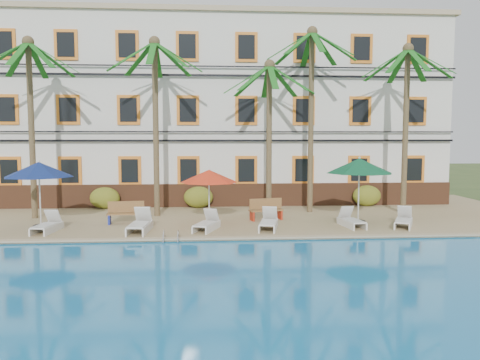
{
  "coord_description": "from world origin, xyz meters",
  "views": [
    {
      "loc": [
        -0.49,
        -17.31,
        3.85
      ],
      "look_at": [
        0.9,
        3.0,
        2.0
      ],
      "focal_mm": 35.0,
      "sensor_mm": 36.0,
      "label": 1
    }
  ],
  "objects": [
    {
      "name": "palm_d",
      "position": [
        4.44,
        4.89,
        5.85
      ],
      "size": [
        4.27,
        4.27,
        8.82
      ],
      "color": "brown",
      "rests_on": "pool_deck"
    },
    {
      "name": "pool_ladder",
      "position": [
        -1.8,
        -1.0,
        0.25
      ],
      "size": [
        0.54,
        0.74,
        0.74
      ],
      "color": "silver",
      "rests_on": "ground"
    },
    {
      "name": "bench_right",
      "position": [
        2.02,
        2.89,
        0.72
      ],
      "size": [
        1.57,
        0.82,
        0.93
      ],
      "color": "olive",
      "rests_on": "pool_deck"
    },
    {
      "name": "lounger_a",
      "position": [
        -6.64,
        0.79,
        0.51
      ],
      "size": [
        0.78,
        1.75,
        0.8
      ],
      "color": "silver",
      "rests_on": "pool_deck"
    },
    {
      "name": "umbrella_green",
      "position": [
        5.85,
        1.89,
        2.65
      ],
      "size": [
        2.82,
        2.82,
        2.81
      ],
      "color": "black",
      "rests_on": "pool_deck"
    },
    {
      "name": "hotel_building",
      "position": [
        0.0,
        9.98,
        5.37
      ],
      "size": [
        25.4,
        6.44,
        10.22
      ],
      "color": "silver",
      "rests_on": "pool_deck"
    },
    {
      "name": "palm_a",
      "position": [
        -8.26,
        4.01,
        5.38
      ],
      "size": [
        4.27,
        4.27,
        8.01
      ],
      "color": "brown",
      "rests_on": "pool_deck"
    },
    {
      "name": "umbrella_red",
      "position": [
        -0.45,
        1.78,
        2.27
      ],
      "size": [
        2.36,
        2.36,
        2.37
      ],
      "color": "black",
      "rests_on": "pool_deck"
    },
    {
      "name": "lounger_d",
      "position": [
        1.88,
        0.78,
        0.52
      ],
      "size": [
        1.01,
        1.88,
        0.84
      ],
      "color": "silver",
      "rests_on": "pool_deck"
    },
    {
      "name": "lounger_c",
      "position": [
        -0.55,
        0.73,
        0.51
      ],
      "size": [
        1.14,
        1.79,
        0.8
      ],
      "color": "silver",
      "rests_on": "pool_deck"
    },
    {
      "name": "umbrella_blue",
      "position": [
        -7.23,
        1.78,
        2.57
      ],
      "size": [
        2.72,
        2.72,
        2.71
      ],
      "color": "black",
      "rests_on": "pool_deck"
    },
    {
      "name": "shrub_mid",
      "position": [
        -0.99,
        6.6,
        0.8
      ],
      "size": [
        1.5,
        0.9,
        1.1
      ],
      "primitive_type": "ellipsoid",
      "color": "#204F16",
      "rests_on": "pool_deck"
    },
    {
      "name": "bench_left",
      "position": [
        -3.96,
        2.38,
        0.72
      ],
      "size": [
        1.53,
        0.58,
        0.93
      ],
      "color": "olive",
      "rests_on": "pool_deck"
    },
    {
      "name": "shrub_left",
      "position": [
        -5.72,
        6.6,
        0.8
      ],
      "size": [
        1.5,
        0.9,
        1.1
      ],
      "primitive_type": "ellipsoid",
      "color": "#204F16",
      "rests_on": "pool_deck"
    },
    {
      "name": "lounger_e",
      "position": [
        5.29,
        1.05,
        0.5
      ],
      "size": [
        0.79,
        1.71,
        0.78
      ],
      "color": "silver",
      "rests_on": "pool_deck"
    },
    {
      "name": "lounger_f",
      "position": [
        7.39,
        0.86,
        0.51
      ],
      "size": [
        1.31,
        1.79,
        0.8
      ],
      "color": "silver",
      "rests_on": "pool_deck"
    },
    {
      "name": "shrub_right",
      "position": [
        7.85,
        6.6,
        0.8
      ],
      "size": [
        1.5,
        0.9,
        1.1
      ],
      "primitive_type": "ellipsoid",
      "color": "#204F16",
      "rests_on": "pool_deck"
    },
    {
      "name": "pool_coping",
      "position": [
        0.0,
        -0.9,
        0.28
      ],
      "size": [
        30.0,
        0.35,
        0.06
      ],
      "primitive_type": "cube",
      "color": "tan",
      "rests_on": "pool_deck"
    },
    {
      "name": "swimming_pool",
      "position": [
        0.0,
        -7.0,
        0.1
      ],
      "size": [
        26.0,
        12.0,
        0.2
      ],
      "primitive_type": "cube",
      "color": "#1875B4",
      "rests_on": "ground"
    },
    {
      "name": "lounger_b",
      "position": [
        -3.1,
        0.56,
        0.54
      ],
      "size": [
        0.81,
        1.95,
        0.9
      ],
      "color": "silver",
      "rests_on": "pool_deck"
    },
    {
      "name": "palm_e",
      "position": [
        8.73,
        4.06,
        5.34
      ],
      "size": [
        4.27,
        4.27,
        7.94
      ],
      "color": "brown",
      "rests_on": "pool_deck"
    },
    {
      "name": "palm_b",
      "position": [
        -2.85,
        4.27,
        5.45
      ],
      "size": [
        4.27,
        4.27,
        8.13
      ],
      "color": "brown",
      "rests_on": "pool_deck"
    },
    {
      "name": "ground",
      "position": [
        0.0,
        0.0,
        0.0
      ],
      "size": [
        100.0,
        100.0,
        0.0
      ],
      "primitive_type": "plane",
      "color": "#384C23",
      "rests_on": "ground"
    },
    {
      "name": "pool_deck",
      "position": [
        0.0,
        5.0,
        0.12
      ],
      "size": [
        30.0,
        12.0,
        0.25
      ],
      "primitive_type": "cube",
      "color": "tan",
      "rests_on": "ground"
    },
    {
      "name": "palm_c",
      "position": [
        2.39,
        4.61,
        4.92
      ],
      "size": [
        4.27,
        4.27,
        7.21
      ],
      "color": "brown",
      "rests_on": "pool_deck"
    }
  ]
}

